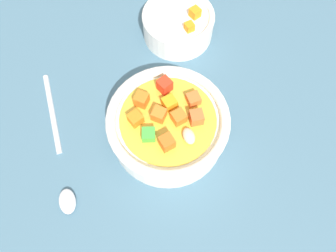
{
  "coord_description": "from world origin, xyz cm",
  "views": [
    {
      "loc": [
        13.41,
        13.26,
        45.0
      ],
      "look_at": [
        0.0,
        0.0,
        2.89
      ],
      "focal_mm": 34.11,
      "sensor_mm": 36.0,
      "label": 1
    }
  ],
  "objects": [
    {
      "name": "soup_bowl_main",
      "position": [
        -0.01,
        -0.01,
        3.24
      ],
      "size": [
        17.33,
        17.33,
        7.27
      ],
      "color": "white",
      "rests_on": "ground_plane"
    },
    {
      "name": "spoon",
      "position": [
        13.34,
        -9.79,
        0.47
      ],
      "size": [
        12.42,
        21.44,
        1.02
      ],
      "rotation": [
        0.0,
        0.0,
        7.36
      ],
      "color": "silver",
      "rests_on": "ground_plane"
    },
    {
      "name": "side_bowl_small",
      "position": [
        -14.91,
        -12.31,
        2.56
      ],
      "size": [
        12.14,
        12.14,
        5.75
      ],
      "color": "white",
      "rests_on": "ground_plane"
    },
    {
      "name": "ground_plane",
      "position": [
        0.0,
        0.0,
        -1.0
      ],
      "size": [
        140.0,
        140.0,
        2.0
      ],
      "primitive_type": "cube",
      "color": "#42667A"
    }
  ]
}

